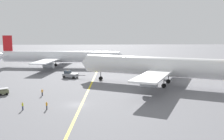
% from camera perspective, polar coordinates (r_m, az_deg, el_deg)
% --- Properties ---
extents(ground_plane, '(600.00, 600.00, 0.00)m').
position_cam_1_polar(ground_plane, '(54.93, -8.11, -7.97)').
color(ground_plane, slate).
extents(taxiway_stripe, '(7.75, 119.81, 0.01)m').
position_cam_1_polar(taxiway_stripe, '(64.45, -5.88, -5.47)').
color(taxiway_stripe, yellow).
rests_on(taxiway_stripe, ground).
extents(airliner_at_gate_left, '(59.36, 45.34, 14.58)m').
position_cam_1_polar(airliner_at_gate_left, '(116.30, -11.95, 2.99)').
color(airliner_at_gate_left, white).
rests_on(airliner_at_gate_left, ground).
extents(airliner_being_pushed, '(48.36, 42.79, 16.85)m').
position_cam_1_polar(airliner_being_pushed, '(75.41, 10.36, 0.78)').
color(airliner_being_pushed, white).
rests_on(airliner_being_pushed, ground).
extents(pushback_tug, '(8.22, 4.45, 2.83)m').
position_cam_1_polar(pushback_tug, '(87.74, -9.65, -1.05)').
color(pushback_tug, gray).
rests_on(pushback_tug, ground).
extents(gse_baggage_cart_near_cluster, '(3.15, 2.82, 1.71)m').
position_cam_1_polar(gse_baggage_cart_near_cluster, '(68.56, -23.87, -4.58)').
color(gse_baggage_cart_near_cluster, '#666B4C').
rests_on(gse_baggage_cart_near_cluster, ground).
extents(ground_crew_marshaller_foreground, '(0.50, 0.36, 1.71)m').
position_cam_1_polar(ground_crew_marshaller_foreground, '(64.47, -15.82, -4.93)').
color(ground_crew_marshaller_foreground, black).
rests_on(ground_crew_marshaller_foreground, ground).
extents(ground_crew_wing_walker_right, '(0.36, 0.50, 1.68)m').
position_cam_1_polar(ground_crew_wing_walker_right, '(53.83, -19.93, -7.78)').
color(ground_crew_wing_walker_right, '#2D3351').
rests_on(ground_crew_wing_walker_right, ground).
extents(ground_crew_ramp_agent_by_cones, '(0.36, 0.49, 1.64)m').
position_cam_1_polar(ground_crew_ramp_agent_by_cones, '(52.82, -14.85, -7.88)').
color(ground_crew_ramp_agent_by_cones, '#4C4C51').
rests_on(ground_crew_ramp_agent_by_cones, ground).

